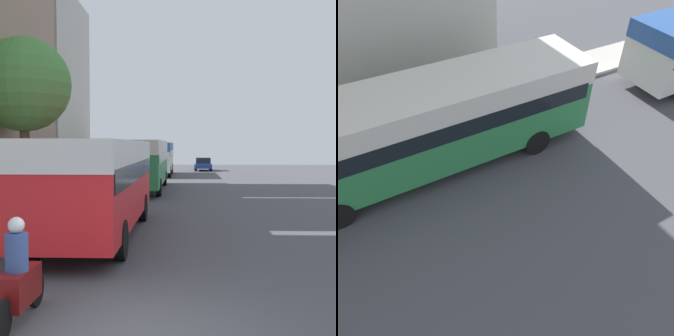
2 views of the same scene
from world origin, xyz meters
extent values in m
cube|color=#2D8447|center=(-1.85, 22.46, 1.81)|extent=(2.50, 11.11, 2.61)
cube|color=silver|center=(-1.85, 22.46, 2.72)|extent=(2.53, 11.17, 0.78)
cube|color=black|center=(-1.85, 22.46, 2.13)|extent=(2.55, 10.67, 0.58)
cylinder|color=black|center=(-3.00, 25.90, 0.50)|extent=(0.28, 1.00, 1.00)
cylinder|color=black|center=(-0.70, 25.90, 0.50)|extent=(0.28, 1.00, 1.00)
cylinder|color=black|center=(-3.01, 33.71, 0.50)|extent=(0.28, 1.00, 1.00)
camera|label=1|loc=(0.80, -6.71, 2.86)|focal=50.00mm
camera|label=2|loc=(6.76, 20.56, 8.16)|focal=35.00mm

